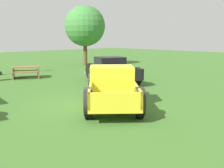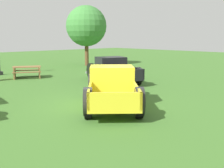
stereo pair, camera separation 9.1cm
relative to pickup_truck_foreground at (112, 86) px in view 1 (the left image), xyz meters
The scene contains 5 objects.
ground_plane 0.81m from the pickup_truck_foreground, 139.62° to the left, with size 80.00×80.00×0.00m, color #3D6B28.
pickup_truck_foreground is the anchor object (origin of this frame).
pickup_truck_behind_left 5.96m from the pickup_truck_foreground, 46.98° to the left, with size 3.35×5.24×1.51m.
picnic_table 9.29m from the pickup_truck_foreground, 84.03° to the left, with size 2.28×2.15×0.78m.
oak_tree_west 15.90m from the pickup_truck_foreground, 54.98° to the left, with size 3.81×3.81×5.62m.
Camera 1 is at (-7.66, -8.30, 2.78)m, focal length 44.83 mm.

